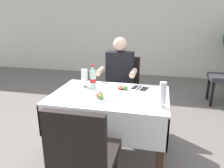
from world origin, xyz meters
name	(u,v)px	position (x,y,z in m)	size (l,w,h in m)	color
ground_plane	(103,152)	(0.00, 0.00, 0.00)	(11.00, 11.00, 0.00)	#66605B
back_wall	(140,21)	(0.00, 3.66, 1.40)	(11.00, 0.12, 2.80)	silver
main_dining_table	(110,109)	(0.09, -0.02, 0.57)	(1.22, 0.83, 0.74)	white
chair_far_diner_seat	(123,87)	(0.09, 0.79, 0.55)	(0.44, 0.50, 0.97)	black
chair_near_camera_side	(84,155)	(0.09, -0.83, 0.55)	(0.44, 0.50, 0.97)	black
seated_diner_far	(119,78)	(0.05, 0.68, 0.71)	(0.50, 0.46, 1.26)	#282D42
plate_near_camera	(100,97)	(0.02, -0.17, 0.76)	(0.24, 0.24, 0.07)	white
plate_far_diner	(120,89)	(0.17, 0.12, 0.75)	(0.25, 0.25, 0.06)	white
beer_glass_left	(163,95)	(0.62, -0.25, 0.86)	(0.07, 0.07, 0.23)	white
beer_glass_middle	(85,78)	(-0.25, 0.15, 0.85)	(0.07, 0.07, 0.21)	white
cola_bottle_primary	(93,78)	(-0.15, 0.12, 0.86)	(0.07, 0.07, 0.28)	silver
napkin_cutlery_set	(140,88)	(0.38, 0.23, 0.75)	(0.20, 0.20, 0.01)	black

